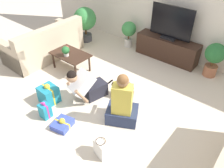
{
  "coord_description": "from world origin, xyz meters",
  "views": [
    {
      "loc": [
        1.99,
        -2.19,
        2.79
      ],
      "look_at": [
        0.03,
        0.21,
        0.45
      ],
      "focal_mm": 35.0,
      "sensor_mm": 36.0,
      "label": 1
    }
  ],
  "objects_px": {
    "sofa_left": "(45,45)",
    "mug": "(67,48)",
    "coffee_table": "(70,56)",
    "gift_box_c": "(45,111)",
    "potted_plant_back_left": "(129,31)",
    "dog": "(122,87)",
    "person_sitting": "(122,105)",
    "gift_bag_a": "(101,148)",
    "potted_plant_corner_left": "(85,20)",
    "person_kneeling": "(86,86)",
    "potted_plant_back_right": "(214,57)",
    "tabletop_plant": "(66,51)",
    "gift_box_a": "(63,124)",
    "tv_console": "(167,49)",
    "gift_box_b": "(49,94)",
    "tv": "(171,25)"
  },
  "relations": [
    {
      "from": "tabletop_plant",
      "to": "gift_box_a",
      "type": "bearing_deg",
      "value": -44.81
    },
    {
      "from": "sofa_left",
      "to": "gift_box_c",
      "type": "xyz_separation_m",
      "value": [
        1.75,
        -1.34,
        -0.16
      ]
    },
    {
      "from": "gift_box_c",
      "to": "dog",
      "type": "bearing_deg",
      "value": 61.33
    },
    {
      "from": "tv_console",
      "to": "gift_box_a",
      "type": "distance_m",
      "value": 3.15
    },
    {
      "from": "person_sitting",
      "to": "coffee_table",
      "type": "bearing_deg",
      "value": -43.62
    },
    {
      "from": "gift_box_b",
      "to": "tv",
      "type": "bearing_deg",
      "value": 72.22
    },
    {
      "from": "potted_plant_back_left",
      "to": "person_kneeling",
      "type": "relative_size",
      "value": 0.88
    },
    {
      "from": "coffee_table",
      "to": "potted_plant_corner_left",
      "type": "bearing_deg",
      "value": 121.92
    },
    {
      "from": "tv_console",
      "to": "dog",
      "type": "xyz_separation_m",
      "value": [
        0.06,
        -1.89,
        -0.02
      ]
    },
    {
      "from": "coffee_table",
      "to": "gift_box_b",
      "type": "xyz_separation_m",
      "value": [
        0.52,
        -1.04,
        -0.19
      ]
    },
    {
      "from": "coffee_table",
      "to": "potted_plant_back_right",
      "type": "height_order",
      "value": "potted_plant_back_right"
    },
    {
      "from": "sofa_left",
      "to": "gift_box_c",
      "type": "height_order",
      "value": "sofa_left"
    },
    {
      "from": "tv",
      "to": "gift_box_a",
      "type": "distance_m",
      "value": 3.25
    },
    {
      "from": "person_kneeling",
      "to": "gift_box_a",
      "type": "height_order",
      "value": "person_kneeling"
    },
    {
      "from": "potted_plant_back_left",
      "to": "dog",
      "type": "relative_size",
      "value": 1.27
    },
    {
      "from": "potted_plant_back_right",
      "to": "potted_plant_corner_left",
      "type": "xyz_separation_m",
      "value": [
        -3.36,
        -0.49,
        0.13
      ]
    },
    {
      "from": "sofa_left",
      "to": "coffee_table",
      "type": "distance_m",
      "value": 0.95
    },
    {
      "from": "tv_console",
      "to": "sofa_left",
      "type": "bearing_deg",
      "value": -142.73
    },
    {
      "from": "coffee_table",
      "to": "potted_plant_back_left",
      "type": "height_order",
      "value": "potted_plant_back_left"
    },
    {
      "from": "gift_box_a",
      "to": "person_kneeling",
      "type": "bearing_deg",
      "value": 103.08
    },
    {
      "from": "person_sitting",
      "to": "dog",
      "type": "relative_size",
      "value": 1.8
    },
    {
      "from": "gift_box_a",
      "to": "potted_plant_back_right",
      "type": "bearing_deg",
      "value": 66.31
    },
    {
      "from": "sofa_left",
      "to": "mug",
      "type": "xyz_separation_m",
      "value": [
        0.78,
        0.06,
        0.15
      ]
    },
    {
      "from": "gift_bag_a",
      "to": "potted_plant_corner_left",
      "type": "bearing_deg",
      "value": 137.9
    },
    {
      "from": "potted_plant_corner_left",
      "to": "person_kneeling",
      "type": "bearing_deg",
      "value": -44.97
    },
    {
      "from": "sofa_left",
      "to": "person_sitting",
      "type": "relative_size",
      "value": 1.91
    },
    {
      "from": "potted_plant_corner_left",
      "to": "gift_box_a",
      "type": "relative_size",
      "value": 2.5
    },
    {
      "from": "dog",
      "to": "gift_box_b",
      "type": "xyz_separation_m",
      "value": [
        -0.98,
        -0.98,
        -0.07
      ]
    },
    {
      "from": "person_kneeling",
      "to": "gift_box_b",
      "type": "relative_size",
      "value": 1.91
    },
    {
      "from": "gift_box_c",
      "to": "gift_bag_a",
      "type": "xyz_separation_m",
      "value": [
        1.28,
        0.02,
        0.01
      ]
    },
    {
      "from": "coffee_table",
      "to": "dog",
      "type": "xyz_separation_m",
      "value": [
        1.5,
        -0.06,
        -0.11
      ]
    },
    {
      "from": "sofa_left",
      "to": "person_sitting",
      "type": "xyz_separation_m",
      "value": [
        2.83,
        -0.57,
        0.05
      ]
    },
    {
      "from": "gift_box_b",
      "to": "gift_bag_a",
      "type": "bearing_deg",
      "value": -10.01
    },
    {
      "from": "tv_console",
      "to": "tabletop_plant",
      "type": "distance_m",
      "value": 2.43
    },
    {
      "from": "potted_plant_back_left",
      "to": "potted_plant_corner_left",
      "type": "xyz_separation_m",
      "value": [
        -1.13,
        -0.49,
        0.16
      ]
    },
    {
      "from": "coffee_table",
      "to": "gift_box_a",
      "type": "distance_m",
      "value": 1.8
    },
    {
      "from": "person_sitting",
      "to": "dog",
      "type": "bearing_deg",
      "value": -79.67
    },
    {
      "from": "tv_console",
      "to": "gift_box_c",
      "type": "height_order",
      "value": "tv_console"
    },
    {
      "from": "sofa_left",
      "to": "coffee_table",
      "type": "height_order",
      "value": "sofa_left"
    },
    {
      "from": "tv",
      "to": "dog",
      "type": "xyz_separation_m",
      "value": [
        0.06,
        -1.89,
        -0.64
      ]
    },
    {
      "from": "sofa_left",
      "to": "gift_box_a",
      "type": "xyz_separation_m",
      "value": [
        2.15,
        -1.31,
        -0.24
      ]
    },
    {
      "from": "potted_plant_back_left",
      "to": "gift_box_c",
      "type": "distance_m",
      "value": 3.16
    },
    {
      "from": "tv_console",
      "to": "potted_plant_back_right",
      "type": "xyz_separation_m",
      "value": [
        1.12,
        -0.05,
        0.2
      ]
    },
    {
      "from": "potted_plant_back_left",
      "to": "person_sitting",
      "type": "bearing_deg",
      "value": -56.3
    },
    {
      "from": "gift_box_c",
      "to": "sofa_left",
      "type": "bearing_deg",
      "value": 142.49
    },
    {
      "from": "sofa_left",
      "to": "potted_plant_corner_left",
      "type": "bearing_deg",
      "value": 173.44
    },
    {
      "from": "gift_box_a",
      "to": "gift_box_b",
      "type": "distance_m",
      "value": 0.74
    },
    {
      "from": "sofa_left",
      "to": "person_kneeling",
      "type": "relative_size",
      "value": 2.39
    },
    {
      "from": "gift_box_c",
      "to": "tabletop_plant",
      "type": "bearing_deg",
      "value": 122.99
    },
    {
      "from": "gift_box_c",
      "to": "gift_bag_a",
      "type": "height_order",
      "value": "gift_box_c"
    }
  ]
}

